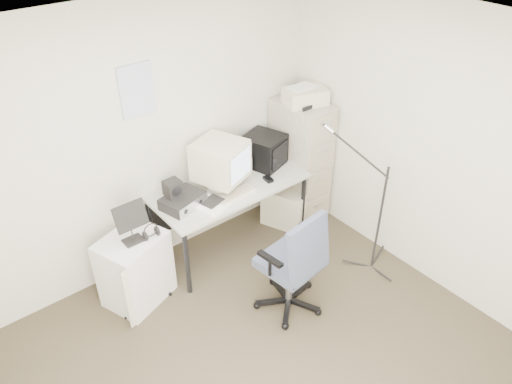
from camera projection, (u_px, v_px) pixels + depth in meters
floor at (278, 371)px, 3.89m from camera, size 3.60×3.60×0.01m
ceiling at (290, 57)px, 2.48m from camera, size 3.60×3.60×0.01m
wall_back at (146, 143)px, 4.34m from camera, size 3.60×0.02×2.50m
wall_right at (446, 159)px, 4.12m from camera, size 0.02×3.60×2.50m
wall_calendar at (137, 90)px, 4.04m from camera, size 0.30×0.02×0.44m
filing_cabinet at (300, 159)px, 5.30m from camera, size 0.40×0.60×1.30m
printer at (305, 96)px, 4.87m from camera, size 0.46×0.38×0.15m
desk at (231, 216)px, 4.94m from camera, size 1.50×0.70×0.73m
crt_monitor at (220, 164)px, 4.62m from camera, size 0.53×0.55×0.45m
crt_tv at (264, 150)px, 4.98m from camera, size 0.44×0.46×0.32m
desk_speaker at (246, 166)px, 4.87m from camera, size 0.11×0.11×0.16m
keyboard at (235, 195)px, 4.58m from camera, size 0.41×0.17×0.02m
mouse at (268, 179)px, 4.80m from camera, size 0.08×0.11×0.03m
radio_receiver at (183, 201)px, 4.44m from camera, size 0.42×0.35×0.11m
radio_speaker at (173, 188)px, 4.38m from camera, size 0.15×0.14×0.14m
papers at (209, 204)px, 4.46m from camera, size 0.30×0.37×0.02m
pc_tower at (284, 209)px, 5.30m from camera, size 0.36×0.50×0.43m
office_chair at (290, 260)px, 4.17m from camera, size 0.67×0.67×1.05m
side_cart at (135, 269)px, 4.35m from camera, size 0.65×0.59×0.67m
music_stand at (130, 222)px, 4.04m from camera, size 0.30×0.22×0.39m
headphones at (151, 233)px, 4.17m from camera, size 0.15×0.15×0.03m
mic_stand at (382, 204)px, 4.46m from camera, size 0.03×0.03×1.48m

